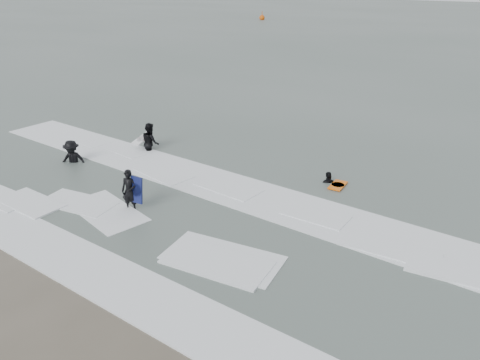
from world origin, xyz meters
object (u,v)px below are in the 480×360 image
Objects in this scene: surfer_centre at (132,210)px; surfer_right_near at (328,183)px; surfer_breaker at (73,164)px; surfer_wading at (151,150)px; buoy at (262,18)px.

surfer_centre is 0.96× the size of surfer_right_near.
surfer_centre is at bearing 6.34° from surfer_right_near.
surfer_right_near is (10.07, 4.83, 0.00)m from surfer_breaker.
buoy is at bearing -32.99° from surfer_wading.
surfer_wading is at bearing -60.27° from buoy.
surfer_wading is (-3.99, 4.77, 0.00)m from surfer_centre.
surfer_wading is 8.69m from surfer_right_near.
surfer_right_near is (4.56, 6.33, 0.00)m from surfer_centre.
surfer_breaker is 1.19× the size of surfer_right_near.
surfer_breaker is at bearing -62.57° from buoy.
surfer_wading is 71.08m from buoy.
surfer_wading reaches higher than surfer_right_near.
buoy is (-39.24, 66.49, 0.42)m from surfer_centre.
buoy is (-35.25, 61.72, 0.42)m from surfer_wading.
surfer_wading is 1.17× the size of surfer_right_near.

